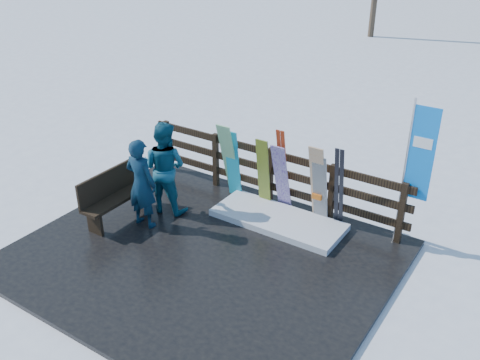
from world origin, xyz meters
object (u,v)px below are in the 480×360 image
Objects in this scene: person_front at (141,183)px; person_back at (165,167)px; snowboard_3 at (281,178)px; snowboard_5 at (318,185)px; rental_flag at (417,159)px; bench at (115,194)px; snowboard_2 at (263,173)px; snowboard_0 at (233,164)px; snowboard_4 at (320,190)px; snowboard_1 at (230,160)px.

person_front is 0.65m from person_back.
snowboard_5 is at bearing -0.00° from snowboard_3.
snowboard_5 is 0.63× the size of rental_flag.
person_front reaches higher than snowboard_3.
bench is 1.04× the size of snowboard_2.
snowboard_2 is at bearing 42.66° from bench.
person_back is (-2.62, -1.12, 0.10)m from snowboard_5.
bench is 2.34m from snowboard_0.
snowboard_2 is at bearing -152.86° from person_back.
person_back is at bearing -157.13° from snowboard_4.
snowboard_4 is 0.88× the size of snowboard_5.
rental_flag is at bearing 4.52° from snowboard_0.
snowboard_0 is at bearing 54.45° from bench.
snowboard_0 is 1.02× the size of snowboard_4.
rental_flag reaches higher than snowboard_0.
person_back is at bearing -121.85° from snowboard_1.
snowboard_3 is at bearing -173.37° from rental_flag.
snowboard_5 reaches higher than snowboard_1.
rental_flag reaches higher than bench.
snowboard_4 is (1.18, -0.00, -0.01)m from snowboard_2.
snowboard_3 is (1.10, 0.00, -0.00)m from snowboard_0.
person_front is at bearing -153.93° from rental_flag.
bench is 0.84× the size of person_back.
snowboard_5 reaches higher than bench.
snowboard_1 is 1.10× the size of snowboard_3.
person_back is (-0.01, 0.65, 0.05)m from person_front.
snowboard_0 is at bearing -180.00° from snowboard_3.
snowboard_1 is 1.33m from person_back.
snowboard_2 is 2.31m from person_front.
snowboard_3 is 0.79m from snowboard_4.
snowboard_4 is (1.97, 0.00, -0.09)m from snowboard_1.
snowboard_2 is (0.70, 0.00, -0.01)m from snowboard_0.
person_front is (-2.61, -1.78, 0.05)m from snowboard_5.
snowboard_0 is 0.86× the size of person_front.
rental_flag is (4.77, 2.16, 1.09)m from bench.
snowboard_3 reaches higher than snowboard_2.
snowboard_1 reaches higher than snowboard_3.
snowboard_0 is (1.35, 1.89, 0.21)m from bench.
person_back is at bearing -124.69° from snowboard_0.
snowboard_3 is 1.04× the size of snowboard_4.
bench is 1.03× the size of snowboard_0.
snowboard_5 is (1.14, -0.00, 0.08)m from snowboard_2.
snowboard_0 is at bearing 180.00° from snowboard_5.
rental_flag is at bearing -156.35° from person_front.
snowboard_1 reaches higher than snowboard_2.
snowboard_1 reaches higher than snowboard_0.
snowboard_3 is 0.83× the size of person_back.
rental_flag reaches higher than snowboard_1.
snowboard_2 is at bearing 180.00° from snowboard_4.
rental_flag is 1.45× the size of person_back.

